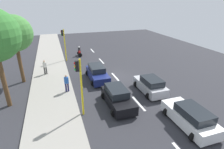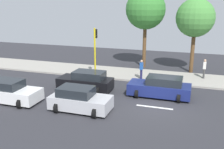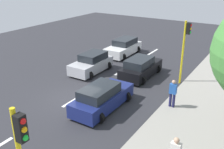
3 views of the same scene
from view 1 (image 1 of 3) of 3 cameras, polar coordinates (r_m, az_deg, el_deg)
ground_plane at (r=20.72m, az=1.05°, el=-0.90°), size 40.00×60.00×0.10m
sidewalk at (r=19.68m, az=-18.57°, el=-3.12°), size 4.00×60.00×0.15m
lane_stripe_far_north at (r=31.65m, az=-6.24°, el=7.53°), size 0.20×2.40×0.01m
lane_stripe_north at (r=26.06m, az=-3.34°, el=4.26°), size 0.20×2.40×0.01m
lane_stripe_mid at (r=20.70m, az=1.06°, el=-0.76°), size 0.20×2.40×0.01m
lane_stripe_south at (r=15.81m, az=8.39°, el=-9.04°), size 0.20×2.40×0.01m
car_dark_blue at (r=19.93m, az=-4.67°, el=0.40°), size 2.15×4.41×1.52m
car_silver at (r=17.54m, az=12.01°, el=-3.32°), size 2.17×3.83×1.52m
car_white at (r=13.96m, az=23.42°, el=-12.22°), size 2.20×4.33×1.52m
car_black at (r=15.12m, az=1.79°, el=-7.27°), size 2.16×4.19×1.52m
motorcycle at (r=28.75m, az=-10.27°, el=7.04°), size 0.60×1.30×1.53m
pedestrian_near_signal at (r=17.38m, az=-14.16°, el=-2.50°), size 0.40×0.24×1.69m
pedestrian_by_tree at (r=22.19m, az=-20.42°, el=2.33°), size 0.40×0.24×1.69m
traffic_light_corner at (r=13.08m, az=-10.16°, el=-1.74°), size 0.49×0.24×4.50m
traffic_light_midblock at (r=26.23m, az=-14.97°, el=10.28°), size 0.49×0.24×4.50m
street_tree_north at (r=20.34m, az=-28.55°, el=11.27°), size 3.55×3.55×6.97m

